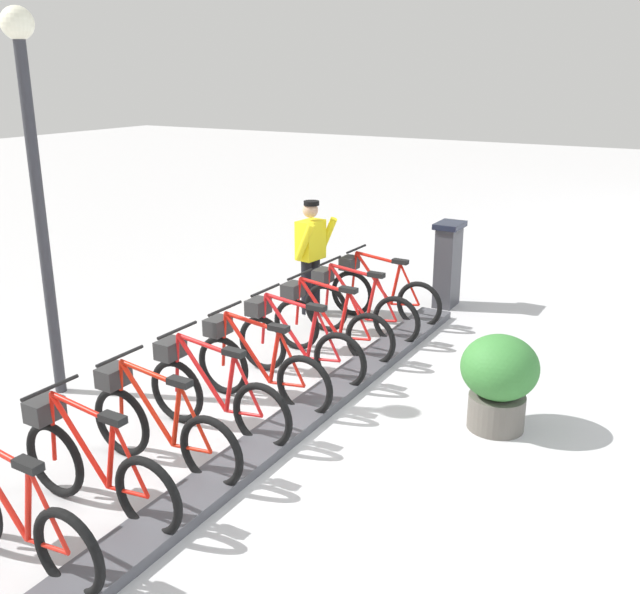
# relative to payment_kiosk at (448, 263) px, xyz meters

# --- Properties ---
(ground_plane) EXTENTS (60.00, 60.00, 0.00)m
(ground_plane) POSITION_rel_payment_kiosk_xyz_m (-0.05, 4.35, -0.67)
(ground_plane) COLOR #B3B2B2
(dock_rail_base) EXTENTS (0.44, 7.65, 0.10)m
(dock_rail_base) POSITION_rel_payment_kiosk_xyz_m (-0.05, 4.35, -0.62)
(dock_rail_base) COLOR #47474C
(dock_rail_base) RESTS_ON ground
(payment_kiosk) EXTENTS (0.36, 0.52, 1.28)m
(payment_kiosk) POSITION_rel_payment_kiosk_xyz_m (0.00, 0.00, 0.00)
(payment_kiosk) COLOR #38383D
(payment_kiosk) RESTS_ON ground
(bike_docked_0) EXTENTS (1.72, 0.54, 1.02)m
(bike_docked_0) POSITION_rel_payment_kiosk_xyz_m (0.57, 1.12, -0.24)
(bike_docked_0) COLOR black
(bike_docked_0) RESTS_ON ground
(bike_docked_1) EXTENTS (1.72, 0.54, 1.02)m
(bike_docked_1) POSITION_rel_payment_kiosk_xyz_m (0.57, 1.88, -0.24)
(bike_docked_1) COLOR black
(bike_docked_1) RESTS_ON ground
(bike_docked_2) EXTENTS (1.72, 0.54, 1.02)m
(bike_docked_2) POSITION_rel_payment_kiosk_xyz_m (0.57, 2.64, -0.24)
(bike_docked_2) COLOR black
(bike_docked_2) RESTS_ON ground
(bike_docked_3) EXTENTS (1.72, 0.54, 1.02)m
(bike_docked_3) POSITION_rel_payment_kiosk_xyz_m (0.57, 3.41, -0.24)
(bike_docked_3) COLOR black
(bike_docked_3) RESTS_ON ground
(bike_docked_4) EXTENTS (1.72, 0.54, 1.02)m
(bike_docked_4) POSITION_rel_payment_kiosk_xyz_m (0.57, 4.17, -0.24)
(bike_docked_4) COLOR black
(bike_docked_4) RESTS_ON ground
(bike_docked_5) EXTENTS (1.72, 0.54, 1.02)m
(bike_docked_5) POSITION_rel_payment_kiosk_xyz_m (0.57, 4.93, -0.24)
(bike_docked_5) COLOR black
(bike_docked_5) RESTS_ON ground
(bike_docked_6) EXTENTS (1.72, 0.54, 1.02)m
(bike_docked_6) POSITION_rel_payment_kiosk_xyz_m (0.57, 5.69, -0.24)
(bike_docked_6) COLOR black
(bike_docked_6) RESTS_ON ground
(bike_docked_7) EXTENTS (1.72, 0.54, 1.02)m
(bike_docked_7) POSITION_rel_payment_kiosk_xyz_m (0.57, 6.45, -0.24)
(bike_docked_7) COLOR black
(bike_docked_7) RESTS_ON ground
(bike_docked_8) EXTENTS (1.72, 0.54, 1.02)m
(bike_docked_8) POSITION_rel_payment_kiosk_xyz_m (0.57, 7.21, -0.24)
(bike_docked_8) COLOR black
(bike_docked_8) RESTS_ON ground
(worker_near_rack) EXTENTS (0.52, 0.66, 1.66)m
(worker_near_rack) POSITION_rel_payment_kiosk_xyz_m (1.58, 1.32, 0.24)
(worker_near_rack) COLOR white
(worker_near_rack) RESTS_ON ground
(lamp_post) EXTENTS (0.32, 0.32, 4.00)m
(lamp_post) POSITION_rel_payment_kiosk_xyz_m (2.64, 5.01, 1.95)
(lamp_post) COLOR #2D2D33
(lamp_post) RESTS_ON ground
(planter_bush) EXTENTS (0.76, 0.76, 0.97)m
(planter_bush) POSITION_rel_payment_kiosk_xyz_m (-1.80, 3.44, -0.12)
(planter_bush) COLOR #59544C
(planter_bush) RESTS_ON ground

